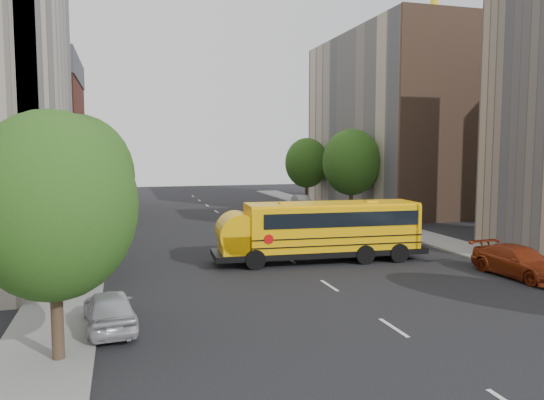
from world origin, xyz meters
name	(u,v)px	position (x,y,z in m)	size (l,w,h in m)	color
ground	(279,253)	(0.00, 0.00, 0.00)	(120.00, 120.00, 0.00)	black
sidewalk_left	(84,247)	(-11.50, 5.00, 0.06)	(3.00, 80.00, 0.12)	slate
sidewalk_right	(406,232)	(11.50, 5.00, 0.06)	(3.00, 80.00, 0.12)	slate
lane_markings	(243,229)	(0.00, 10.00, 0.01)	(0.15, 64.00, 0.01)	silver
building_left_redbrick	(29,147)	(-18.00, 28.00, 6.50)	(10.00, 15.00, 13.00)	maroon
building_right_far	(390,123)	(18.00, 20.00, 9.00)	(10.00, 22.00, 18.00)	#C3B098
building_right_sidewall	(453,116)	(18.00, 9.00, 9.00)	(10.10, 0.30, 18.00)	brown
street_tree_0	(53,206)	(-11.00, -14.00, 4.64)	(4.80, 4.80, 7.41)	#38281C
street_tree_1	(79,177)	(-11.00, -4.00, 4.95)	(5.12, 5.12, 7.90)	#38281C
street_tree_2	(96,167)	(-11.00, 14.00, 4.83)	(4.99, 4.99, 7.71)	#38281C
street_tree_4	(351,162)	(11.00, 14.00, 5.08)	(5.25, 5.25, 8.10)	#38281C
street_tree_5	(307,163)	(11.00, 26.00, 4.70)	(4.86, 4.86, 7.51)	#38281C
school_bus	(318,228)	(1.37, -2.89, 1.88)	(12.10, 3.53, 3.37)	black
safari_truck	(349,223)	(5.92, 3.02, 1.22)	(5.68, 3.38, 2.30)	black
parked_car_0	(110,309)	(-9.60, -11.38, 0.70)	(1.66, 4.12, 1.40)	#B6B5BC
parked_car_1	(119,222)	(-9.37, 11.35, 0.69)	(1.47, 4.21, 1.39)	silver
parked_car_3	(519,262)	(9.60, -9.00, 0.75)	(2.11, 5.18, 1.50)	maroon
parked_car_4	(331,211)	(9.08, 13.90, 0.66)	(1.56, 3.89, 1.32)	#333A5A
parked_car_5	(302,201)	(9.60, 23.44, 0.65)	(1.37, 3.94, 1.30)	#A0A19C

